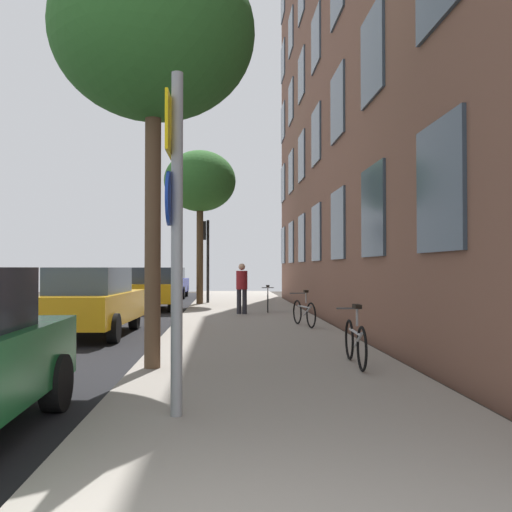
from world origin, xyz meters
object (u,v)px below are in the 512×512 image
object	(u,v)px
traffic_light	(206,246)
car_2	(154,288)
sign_post	(175,219)
car_1	(91,301)
bicycle_0	(355,341)
tree_far	(200,182)
tree_near	(154,35)
bicycle_1	(304,312)
bicycle_2	(268,301)
pedestrian_0	(242,285)
car_3	(168,282)

from	to	relation	value
traffic_light	car_2	size ratio (longest dim) A/B	0.89
sign_post	car_1	bearing A→B (deg)	109.01
sign_post	car_1	xyz separation A→B (m)	(-2.64, 7.68, -1.28)
bicycle_0	tree_far	bearing A→B (deg)	101.67
tree_near	car_1	size ratio (longest dim) A/B	1.49
bicycle_1	bicycle_2	world-z (taller)	bicycle_1
traffic_light	car_2	distance (m)	3.52
tree_near	car_2	bearing A→B (deg)	97.08
traffic_light	car_2	world-z (taller)	traffic_light
bicycle_1	car_2	distance (m)	8.83
pedestrian_0	bicycle_1	bearing A→B (deg)	-69.00
bicycle_0	pedestrian_0	distance (m)	9.81
traffic_light	bicycle_0	world-z (taller)	traffic_light
traffic_light	bicycle_0	distance (m)	16.03
sign_post	pedestrian_0	world-z (taller)	sign_post
tree_far	car_1	distance (m)	11.10
sign_post	car_2	bearing A→B (deg)	97.90
bicycle_2	tree_near	bearing A→B (deg)	-103.48
sign_post	bicycle_0	size ratio (longest dim) A/B	2.08
traffic_light	bicycle_2	bearing A→B (deg)	-65.53
traffic_light	car_1	distance (m)	11.14
pedestrian_0	sign_post	bearing A→B (deg)	-94.81
bicycle_0	traffic_light	bearing A→B (deg)	100.37
pedestrian_0	tree_far	bearing A→B (deg)	107.15
traffic_light	tree_near	world-z (taller)	tree_near
traffic_light	bicycle_2	world-z (taller)	traffic_light
tree_near	bicycle_1	xyz separation A→B (m)	(3.12, 5.84, -4.68)
tree_near	bicycle_2	bearing A→B (deg)	76.52
bicycle_1	car_2	size ratio (longest dim) A/B	0.42
car_1	car_2	distance (m)	8.35
tree_far	bicycle_1	size ratio (longest dim) A/B	3.81
sign_post	traffic_light	xyz separation A→B (m)	(-0.34, 18.44, 0.43)
bicycle_2	car_3	xyz separation A→B (m)	(-4.50, 10.98, 0.37)
tree_near	tree_far	world-z (taller)	tree_far
sign_post	bicycle_2	distance (m)	13.61
car_3	bicycle_1	bearing A→B (deg)	-72.15
traffic_light	car_3	xyz separation A→B (m)	(-2.19, 5.91, -1.72)
bicycle_0	car_1	bearing A→B (deg)	136.64
pedestrian_0	car_1	distance (m)	6.06
traffic_light	car_3	bearing A→B (deg)	110.32
tree_near	car_1	world-z (taller)	tree_near
bicycle_0	bicycle_2	world-z (taller)	bicycle_0
sign_post	car_3	bearing A→B (deg)	95.93
car_3	tree_near	bearing A→B (deg)	-84.83
sign_post	tree_near	xyz separation A→B (m)	(-0.58, 2.76, 3.04)
car_1	car_2	bearing A→B (deg)	87.11
tree_near	car_3	distance (m)	22.10
bicycle_0	car_1	xyz separation A→B (m)	(-5.17, 4.88, 0.35)
pedestrian_0	car_2	world-z (taller)	pedestrian_0
traffic_light	pedestrian_0	bearing A→B (deg)	-76.84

